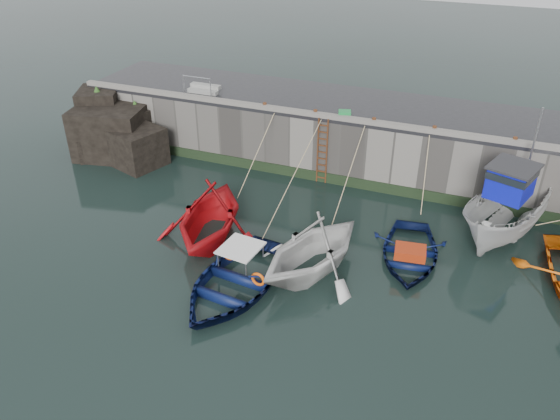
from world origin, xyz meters
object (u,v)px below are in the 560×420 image
at_px(ladder, 322,152).
at_px(bollard_d, 434,129).
at_px(bollard_b, 315,113).
at_px(fish_crate, 345,114).
at_px(bollard_a, 265,106).
at_px(boat_near_navy, 408,257).
at_px(boat_near_blacktrim, 311,271).
at_px(boat_near_white, 211,238).
at_px(bollard_e, 515,140).
at_px(bollard_c, 374,121).
at_px(boat_near_blue, 235,288).
at_px(boat_far_white, 507,213).

height_order(ladder, bollard_d, bollard_d).
xyz_separation_m(bollard_b, bollard_d, (5.30, 0.00, 0.00)).
height_order(fish_crate, bollard_a, fish_crate).
bearing_deg(boat_near_navy, boat_near_blacktrim, -153.32).
height_order(boat_near_white, boat_near_navy, boat_near_white).
bearing_deg(ladder, boat_near_blacktrim, -75.01).
bearing_deg(bollard_e, bollard_c, 180.00).
bearing_deg(fish_crate, boat_near_blue, -114.01).
bearing_deg(boat_near_blacktrim, boat_far_white, 60.09).
relative_size(boat_near_white, fish_crate, 9.44).
bearing_deg(boat_far_white, bollard_d, 169.01).
bearing_deg(bollard_d, bollard_a, 180.00).
relative_size(ladder, boat_near_navy, 0.72).
bearing_deg(bollard_e, bollard_a, 180.00).
height_order(boat_near_white, bollard_b, bollard_b).
bearing_deg(boat_near_white, bollard_a, 81.99).
distance_m(fish_crate, bollard_b, 1.33).
height_order(boat_far_white, bollard_b, boat_far_white).
bearing_deg(boat_near_white, bollard_e, 20.26).
height_order(boat_near_blue, boat_far_white, boat_far_white).
relative_size(ladder, boat_near_white, 0.62).
relative_size(bollard_b, bollard_c, 1.00).
height_order(boat_near_blue, boat_near_blacktrim, boat_near_blacktrim).
height_order(boat_far_white, fish_crate, boat_far_white).
distance_m(boat_far_white, fish_crate, 8.08).
bearing_deg(boat_near_blue, bollard_b, 96.88).
xyz_separation_m(boat_near_white, boat_near_navy, (7.63, 1.55, 0.00)).
bearing_deg(bollard_b, boat_near_blue, -89.25).
height_order(ladder, boat_near_blue, ladder).
xyz_separation_m(ladder, boat_far_white, (8.23, -1.68, -0.57)).
distance_m(boat_near_navy, boat_far_white, 4.49).
relative_size(bollard_c, bollard_e, 1.00).
height_order(bollard_a, bollard_c, same).
bearing_deg(bollard_c, bollard_e, 0.00).
bearing_deg(boat_near_blacktrim, bollard_c, 108.45).
bearing_deg(boat_near_blacktrim, bollard_d, 88.81).
bearing_deg(boat_near_white, boat_near_blacktrim, -19.06).
relative_size(boat_near_white, boat_near_blue, 0.95).
distance_m(ladder, bollard_d, 5.11).
xyz_separation_m(boat_near_navy, bollard_c, (-2.79, 4.96, 3.30)).
distance_m(boat_near_navy, bollard_b, 8.10).
xyz_separation_m(boat_near_white, boat_far_white, (10.86, 4.49, 1.02)).
xyz_separation_m(bollard_a, bollard_e, (11.00, 0.00, 0.00)).
bearing_deg(bollard_c, boat_far_white, -18.49).
bearing_deg(boat_near_navy, fish_crate, 121.24).
height_order(boat_near_white, bollard_c, bollard_c).
bearing_deg(boat_near_navy, bollard_d, 84.53).
bearing_deg(boat_near_blacktrim, boat_near_blue, -117.56).
bearing_deg(bollard_b, ladder, -33.86).
bearing_deg(boat_near_navy, bollard_c, 111.70).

